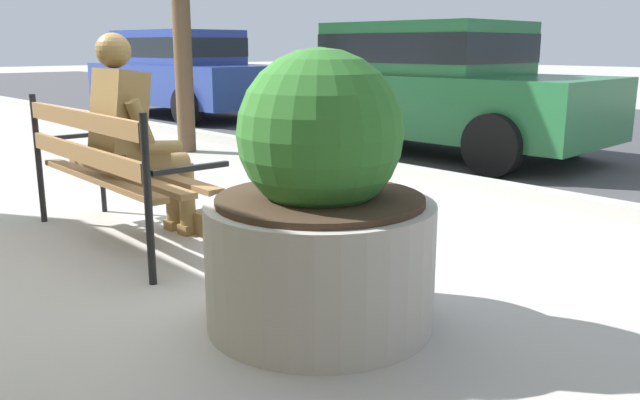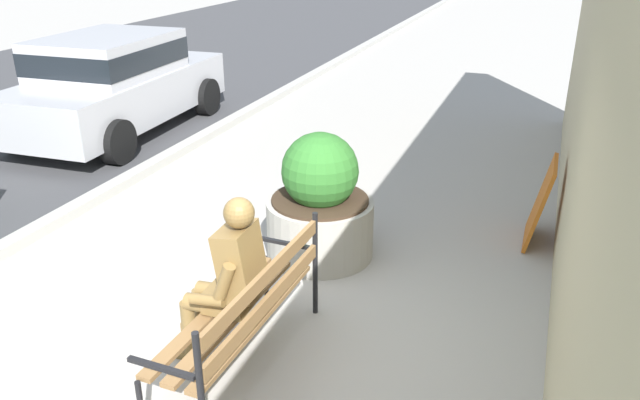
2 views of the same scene
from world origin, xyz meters
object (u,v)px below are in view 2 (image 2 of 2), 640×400
Objects in this scene: park_bench at (247,307)px; concrete_planter at (320,206)px; leaning_signboard at (540,202)px; bronze_statue_seated at (225,282)px; parked_car_silver at (115,81)px.

park_bench is 1.89m from concrete_planter.
concrete_planter is at bearing 117.78° from leaning_signboard.
bronze_statue_seated is 0.33× the size of parked_car_silver.
parked_car_silver reaches higher than concrete_planter.
leaning_signboard is at bearing -36.11° from bronze_statue_seated.
bronze_statue_seated is 3.57m from leaning_signboard.
concrete_planter is at bearing 4.49° from park_bench.
park_bench is 0.44× the size of parked_car_silver.
leaning_signboard is at bearing -62.22° from concrete_planter.
parked_car_silver reaches higher than leaning_signboard.
bronze_statue_seated is 1.07× the size of concrete_planter.
parked_car_silver is (4.55, 4.43, 0.17)m from bronze_statue_seated.
concrete_planter is at bearing -2.07° from bronze_statue_seated.
bronze_statue_seated is 1.52× the size of leaning_signboard.
park_bench reaches higher than leaning_signboard.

